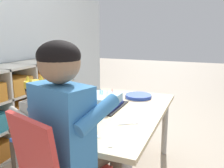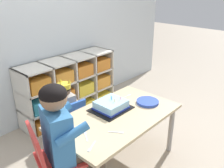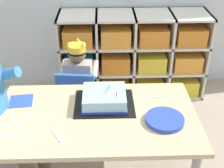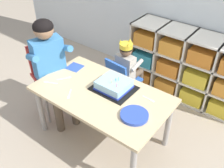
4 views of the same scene
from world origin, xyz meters
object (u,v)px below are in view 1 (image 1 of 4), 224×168
Objects in this scene: paper_plate_stack at (138,96)px; fork_near_cake_tray at (111,95)px; adult_helper_seated at (73,125)px; classroom_chair_blue at (43,134)px; child_with_crown at (32,115)px; fork_near_child_seat at (92,133)px; activity_table at (113,119)px; fork_at_table_front_edge at (130,124)px; fork_beside_plate_stack at (110,142)px; birthday_cake_on_tray at (102,102)px.

fork_near_cake_tray is at bearing 93.35° from paper_plate_stack.
classroom_chair_blue is at bearing -21.06° from adult_helper_seated.
fork_near_child_seat is (-0.28, -0.67, 0.07)m from child_with_crown.
classroom_chair_blue is 4.87× the size of fork_near_cake_tray.
activity_table is 0.30m from fork_at_table_front_edge.
fork_beside_plate_stack is at bearing -173.51° from paper_plate_stack.
birthday_cake_on_tray is 2.99× the size of fork_near_cake_tray.
fork_beside_plate_stack is at bearing -159.91° from activity_table.
fork_beside_plate_stack is (-0.34, -0.80, 0.07)m from child_with_crown.
adult_helper_seated reaches higher than paper_plate_stack.
classroom_chair_blue is (-0.15, 0.52, -0.14)m from activity_table.
paper_plate_stack is (0.54, -0.70, 0.08)m from child_with_crown.
paper_plate_stack is 1.85× the size of fork_near_child_seat.
fork_beside_plate_stack is 0.94m from fork_near_cake_tray.
adult_helper_seated reaches higher than classroom_chair_blue.
adult_helper_seated reaches higher than birthday_cake_on_tray.
adult_helper_seated is 0.44m from fork_at_table_front_edge.
birthday_cake_on_tray is at bearing -59.26° from adult_helper_seated.
activity_table is at bearing 29.59° from fork_near_cake_tray.
activity_table is at bearing 108.92° from child_with_crown.
fork_beside_plate_stack is 1.06× the size of fork_near_child_seat.
classroom_chair_blue reaches higher than activity_table.
adult_helper_seated is (-0.45, -0.56, 0.33)m from classroom_chair_blue.
fork_at_table_front_edge is (0.40, -0.16, -0.12)m from adult_helper_seated.
fork_near_cake_tray is at bearing 24.96° from activity_table.
paper_plate_stack is (0.40, -0.08, 0.08)m from activity_table.
child_with_crown is 0.73m from fork_near_child_seat.
adult_helper_seated is 1.01m from paper_plate_stack.
adult_helper_seated is 2.92× the size of birthday_cake_on_tray.
fork_near_cake_tray is (0.87, 0.36, 0.00)m from fork_beside_plate_stack.
child_with_crown is at bearing -89.43° from classroom_chair_blue.
fork_at_table_front_edge is at bearing -169.13° from paper_plate_stack.
child_with_crown is at bearing -16.92° from adult_helper_seated.
child_with_crown is at bearing 102.93° from activity_table.
birthday_cake_on_tray reaches higher than paper_plate_stack.
paper_plate_stack is 1.75× the size of fork_beside_plate_stack.
fork_near_child_seat is (0.19, -0.01, -0.12)m from adult_helper_seated.
fork_at_table_front_edge is (-0.26, -0.31, -0.04)m from birthday_cake_on_tray.
child_with_crown is 0.74× the size of adult_helper_seated.
adult_helper_seated reaches higher than fork_at_table_front_edge.
birthday_cake_on_tray is at bearing 66.26° from activity_table.
classroom_chair_blue reaches higher than paper_plate_stack.
fork_beside_plate_stack and fork_near_cake_tray have the same top height.
birthday_cake_on_tray is (0.19, -0.51, 0.11)m from child_with_crown.
adult_helper_seated reaches higher than fork_near_cake_tray.
paper_plate_stack is at bearing 133.71° from child_with_crown.
child_with_crown is 0.70m from fork_near_cake_tray.
paper_plate_stack is at bearing 97.99° from fork_near_cake_tray.
child_with_crown reaches higher than classroom_chair_blue.
fork_at_table_front_edge is (-0.06, -0.72, 0.21)m from classroom_chair_blue.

